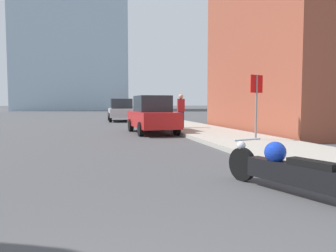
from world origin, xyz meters
The scene contains 7 objects.
sidewalk centered at (5.34, 40.00, 0.07)m, with size 3.02×240.00×0.15m.
brick_storefront centered at (11.66, 13.21, 4.23)m, with size 9.22×9.14×8.47m.
motorcycle centered at (3.02, 3.27, 0.38)m, with size 1.06×2.60×0.78m.
parked_car_red centered at (2.89, 13.85, 0.85)m, with size 1.93×4.21×1.75m.
parked_car_silver centered at (2.46, 24.79, 0.87)m, with size 2.07×4.45×1.75m.
stop_sign centered at (5.57, 9.01, 1.65)m, with size 0.57×0.26×2.20m.
pedestrian centered at (4.61, 15.07, 1.03)m, with size 0.36×0.24×1.72m.
Camera 1 is at (0.05, -1.13, 1.39)m, focal length 35.00 mm.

